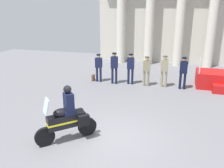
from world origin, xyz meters
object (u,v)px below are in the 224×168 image
officer_in_row_4 (164,69)px  officer_in_row_5 (183,71)px  officer_in_row_0 (99,66)px  officer_in_row_2 (131,67)px  officer_in_row_3 (147,69)px  briefcase_on_ground (93,78)px  officer_in_row_1 (114,66)px  motorcycle_with_rider (68,118)px

officer_in_row_4 → officer_in_row_5: (0.98, -0.10, -0.00)m
officer_in_row_4 → officer_in_row_0: bearing=-2.8°
officer_in_row_4 → officer_in_row_5: size_ratio=1.00×
officer_in_row_2 → officer_in_row_5: officer_in_row_2 is taller
officer_in_row_3 → briefcase_on_ground: officer_in_row_3 is taller
officer_in_row_2 → briefcase_on_ground: bearing=-4.5°
briefcase_on_ground → officer_in_row_5: bearing=-2.3°
officer_in_row_2 → officer_in_row_4: size_ratio=1.00×
officer_in_row_1 → officer_in_row_4: (2.75, 0.12, -0.03)m
officer_in_row_0 → officer_in_row_2: (1.87, 0.01, 0.06)m
officer_in_row_0 → officer_in_row_1: bearing=169.2°
officer_in_row_4 → motorcycle_with_rider: (-2.65, -6.43, -0.23)m
briefcase_on_ground → officer_in_row_3: bearing=-3.0°
motorcycle_with_rider → officer_in_row_5: bearing=-163.8°
officer_in_row_3 → briefcase_on_ground: size_ratio=4.60×
officer_in_row_0 → motorcycle_with_rider: bearing=96.9°
officer_in_row_1 → motorcycle_with_rider: bearing=88.3°
officer_in_row_4 → briefcase_on_ground: (-4.11, 0.11, -0.84)m
officer_in_row_0 → officer_in_row_4: size_ratio=0.94×
officer_in_row_0 → officer_in_row_2: bearing=177.9°
officer_in_row_3 → officer_in_row_5: 1.93m
officer_in_row_2 → officer_in_row_3: size_ratio=1.05×
officer_in_row_4 → briefcase_on_ground: 4.20m
officer_in_row_1 → officer_in_row_4: officer_in_row_1 is taller
officer_in_row_4 → briefcase_on_ground: officer_in_row_4 is taller
officer_in_row_0 → officer_in_row_1: officer_in_row_1 is taller
briefcase_on_ground → officer_in_row_2: bearing=-1.9°
officer_in_row_2 → briefcase_on_ground: officer_in_row_2 is taller
officer_in_row_3 → officer_in_row_5: size_ratio=0.96×
officer_in_row_2 → officer_in_row_5: size_ratio=1.00×
officer_in_row_1 → officer_in_row_2: 0.92m
officer_in_row_3 → motorcycle_with_rider: 6.59m
officer_in_row_4 → motorcycle_with_rider: motorcycle_with_rider is taller
officer_in_row_2 → officer_in_row_3: 0.91m
officer_in_row_2 → officer_in_row_3: officer_in_row_2 is taller
officer_in_row_1 → briefcase_on_ground: (-1.35, 0.23, -0.87)m
briefcase_on_ground → officer_in_row_1: bearing=-9.7°
officer_in_row_0 → officer_in_row_1: size_ratio=0.91×
officer_in_row_1 → officer_in_row_5: bearing=177.8°
officer_in_row_0 → officer_in_row_3: 2.78m
officer_in_row_0 → motorcycle_with_rider: (1.07, -6.44, -0.17)m
officer_in_row_0 → motorcycle_with_rider: 6.54m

